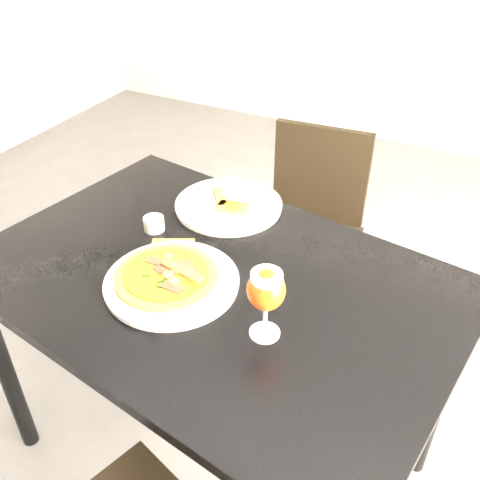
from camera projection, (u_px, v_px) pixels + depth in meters
The scene contains 9 objects.
dining_table at pixel (214, 303), 1.38m from camera, with size 1.31×0.99×0.75m.
chair_far at pixel (309, 228), 2.04m from camera, with size 0.41×0.41×0.82m.
plate_main at pixel (172, 282), 1.30m from camera, with size 0.32×0.32×0.02m, color silver.
pizza at pixel (167, 275), 1.29m from camera, with size 0.25×0.25×0.03m.
plate_second at pixel (229, 205), 1.59m from camera, with size 0.31×0.31×0.02m, color silver.
crust_scraps at pixel (229, 204), 1.57m from camera, with size 0.15×0.12×0.01m.
loose_crust at pixel (173, 243), 1.44m from camera, with size 0.11×0.03×0.01m, color olive.
sauce_cup at pixel (154, 223), 1.49m from camera, with size 0.06×0.06×0.04m.
beer_glass at pixel (266, 290), 1.10m from camera, with size 0.08×0.08×0.17m.
Camera 1 is at (0.41, -0.56, 1.59)m, focal length 40.00 mm.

